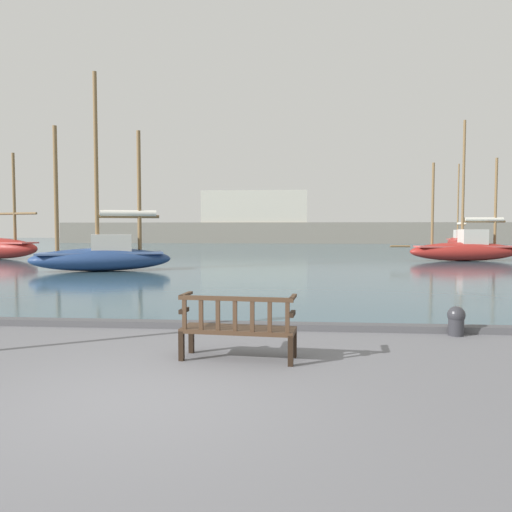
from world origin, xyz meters
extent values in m
plane|color=slate|center=(0.00, 0.00, 0.00)|extent=(160.00, 160.00, 0.00)
cube|color=#385666|center=(0.00, 44.00, 0.04)|extent=(100.00, 80.00, 0.08)
cube|color=#4C4C50|center=(0.00, 3.85, 0.06)|extent=(40.00, 0.30, 0.12)
cube|color=black|center=(0.21, 2.02, 0.21)|extent=(0.08, 0.08, 0.42)
cube|color=black|center=(1.73, 1.87, 0.21)|extent=(0.08, 0.08, 0.42)
cube|color=black|center=(0.17, 1.57, 0.21)|extent=(0.08, 0.08, 0.42)
cube|color=black|center=(1.69, 1.43, 0.21)|extent=(0.08, 0.08, 0.42)
cube|color=#422D1E|center=(0.95, 1.72, 0.42)|extent=(1.64, 0.67, 0.06)
cube|color=#422D1E|center=(0.93, 1.50, 0.89)|extent=(1.60, 0.20, 0.06)
cube|color=#422D1E|center=(0.21, 1.57, 0.66)|extent=(0.06, 0.05, 0.41)
cube|color=#422D1E|center=(0.45, 1.55, 0.66)|extent=(0.06, 0.05, 0.41)
cube|color=#422D1E|center=(0.69, 1.53, 0.66)|extent=(0.06, 0.05, 0.41)
cube|color=#422D1E|center=(0.93, 1.50, 0.66)|extent=(0.06, 0.05, 0.41)
cube|color=#422D1E|center=(1.17, 1.48, 0.66)|extent=(0.06, 0.05, 0.41)
cube|color=#422D1E|center=(1.41, 1.46, 0.66)|extent=(0.06, 0.05, 0.41)
cube|color=#422D1E|center=(1.65, 1.44, 0.66)|extent=(0.06, 0.05, 0.41)
cube|color=black|center=(0.17, 1.70, 0.69)|extent=(0.09, 0.30, 0.06)
cube|color=#422D1E|center=(0.18, 1.79, 0.90)|extent=(0.10, 0.47, 0.04)
cube|color=black|center=(1.71, 1.56, 0.69)|extent=(0.09, 0.30, 0.06)
cube|color=#422D1E|center=(1.72, 1.65, 0.90)|extent=(0.10, 0.47, 0.04)
cylinder|color=brown|center=(-14.56, 21.95, 2.68)|extent=(3.57, 1.15, 0.13)
cylinder|color=brown|center=(-14.33, 21.88, 3.58)|extent=(0.16, 0.16, 5.03)
ellipsoid|color=maroon|center=(10.72, 22.66, 0.59)|extent=(6.16, 2.18, 1.01)
cube|color=#C6514C|center=(10.72, 22.66, 0.86)|extent=(5.39, 1.74, 0.08)
cube|color=beige|center=(11.17, 22.72, 1.35)|extent=(1.47, 0.94, 0.89)
cylinder|color=brown|center=(10.57, 22.64, 4.26)|extent=(0.14, 0.14, 6.72)
cylinder|color=brown|center=(11.74, 22.79, 2.22)|extent=(2.35, 0.42, 0.11)
cylinder|color=silver|center=(11.74, 22.79, 2.33)|extent=(2.13, 0.50, 0.22)
cylinder|color=brown|center=(8.93, 22.41, 3.13)|extent=(0.14, 0.14, 4.45)
cylinder|color=brown|center=(12.36, 22.88, 3.27)|extent=(0.14, 0.14, 4.73)
cylinder|color=brown|center=(7.20, 22.18, 0.88)|extent=(1.08, 0.25, 0.11)
ellipsoid|color=navy|center=(-6.39, 14.80, 0.55)|extent=(5.91, 3.46, 0.95)
cube|color=#516B9E|center=(-6.39, 14.80, 0.81)|extent=(5.13, 2.84, 0.08)
cube|color=beige|center=(-5.99, 14.95, 1.23)|extent=(1.80, 1.39, 0.74)
cylinder|color=brown|center=(-6.52, 14.76, 4.53)|extent=(0.17, 0.17, 7.35)
cylinder|color=brown|center=(-5.33, 15.18, 2.34)|extent=(2.42, 0.97, 0.13)
cylinder|color=silver|center=(-5.33, 15.18, 2.47)|extent=(2.23, 1.01, 0.27)
cylinder|color=brown|center=(-8.00, 14.24, 3.40)|extent=(0.17, 0.17, 5.10)
cylinder|color=brown|center=(-4.92, 15.33, 3.39)|extent=(0.17, 0.17, 5.06)
ellipsoid|color=maroon|center=(15.27, 38.74, 0.60)|extent=(1.75, 5.59, 1.05)
cube|color=#C6514C|center=(15.27, 38.74, 0.89)|extent=(1.38, 4.90, 0.08)
cube|color=beige|center=(15.24, 38.33, 1.33)|extent=(0.78, 1.07, 0.79)
cylinder|color=brown|center=(15.29, 38.87, 4.13)|extent=(0.13, 0.13, 6.39)
cylinder|color=brown|center=(15.16, 37.47, 2.15)|extent=(0.35, 2.82, 0.10)
cylinder|color=silver|center=(15.16, 37.47, 2.25)|extent=(0.43, 2.54, 0.20)
cylinder|color=brown|center=(15.56, 41.86, 0.91)|extent=(0.17, 0.77, 0.10)
cylinder|color=#2D2D33|center=(4.50, 3.59, 0.18)|extent=(0.26, 0.26, 0.36)
sphere|color=#2D2D33|center=(4.50, 3.59, 0.36)|extent=(0.30, 0.30, 0.30)
cube|color=slate|center=(0.00, 53.75, 1.27)|extent=(53.96, 2.40, 2.53)
cube|color=#B7B2A3|center=(-3.57, 53.75, 4.42)|extent=(12.44, 2.00, 3.76)
camera|label=1|loc=(1.80, -5.18, 1.85)|focal=35.00mm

